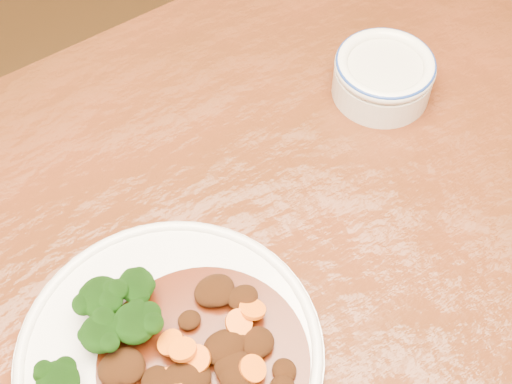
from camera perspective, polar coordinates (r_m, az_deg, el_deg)
dining_table at (r=0.84m, az=-0.28°, el=-10.57°), size 1.56×1.00×0.75m
dinner_plate at (r=0.73m, az=-6.92°, el=-12.68°), size 0.31×0.31×0.02m
broccoli_florets at (r=0.72m, az=-11.88°, el=-10.27°), size 0.14×0.10×0.05m
mince_stew at (r=0.71m, az=-4.41°, el=-13.33°), size 0.21×0.21×0.03m
dip_bowl at (r=0.92m, az=10.16°, el=9.21°), size 0.13×0.13×0.06m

